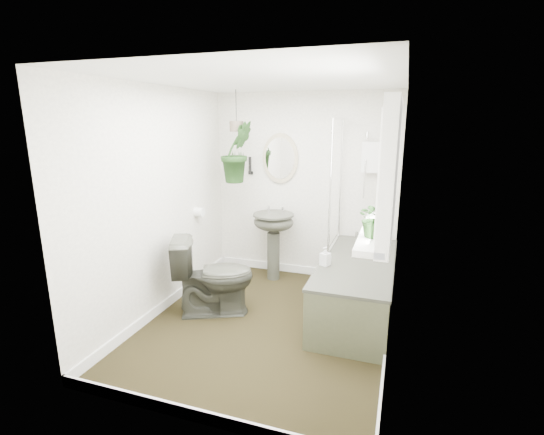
% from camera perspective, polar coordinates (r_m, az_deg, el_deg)
% --- Properties ---
extents(floor, '(2.30, 2.80, 0.02)m').
position_cam_1_polar(floor, '(4.06, -0.70, -15.19)').
color(floor, black).
rests_on(floor, ground).
extents(ceiling, '(2.30, 2.80, 0.02)m').
position_cam_1_polar(ceiling, '(3.56, -0.81, 19.50)').
color(ceiling, white).
rests_on(ceiling, ground).
extents(wall_back, '(2.30, 0.02, 2.30)m').
position_cam_1_polar(wall_back, '(4.96, 4.64, 4.44)').
color(wall_back, white).
rests_on(wall_back, ground).
extents(wall_front, '(2.30, 0.02, 2.30)m').
position_cam_1_polar(wall_front, '(2.40, -11.97, -6.19)').
color(wall_front, white).
rests_on(wall_front, ground).
extents(wall_left, '(0.02, 2.80, 2.30)m').
position_cam_1_polar(wall_left, '(4.16, -16.03, 2.09)').
color(wall_left, white).
rests_on(wall_left, ground).
extents(wall_right, '(0.02, 2.80, 2.30)m').
position_cam_1_polar(wall_right, '(3.44, 17.80, -0.43)').
color(wall_right, white).
rests_on(wall_right, ground).
extents(skirting, '(2.30, 2.80, 0.10)m').
position_cam_1_polar(skirting, '(4.03, -0.70, -14.45)').
color(skirting, white).
rests_on(skirting, floor).
extents(bathtub, '(0.72, 1.72, 0.58)m').
position_cam_1_polar(bathtub, '(4.21, 12.10, -9.83)').
color(bathtub, '#36372E').
rests_on(bathtub, floor).
extents(bath_screen, '(0.04, 0.72, 1.40)m').
position_cam_1_polar(bath_screen, '(4.44, 9.26, 4.89)').
color(bath_screen, silver).
rests_on(bath_screen, bathtub).
extents(shower_box, '(0.20, 0.10, 0.35)m').
position_cam_1_polar(shower_box, '(4.72, 14.10, 8.48)').
color(shower_box, white).
rests_on(shower_box, wall_back).
extents(oval_mirror, '(0.46, 0.03, 0.62)m').
position_cam_1_polar(oval_mirror, '(4.96, 1.18, 8.56)').
color(oval_mirror, tan).
rests_on(oval_mirror, wall_back).
extents(wall_sconce, '(0.04, 0.04, 0.22)m').
position_cam_1_polar(wall_sconce, '(5.10, -3.19, 7.55)').
color(wall_sconce, black).
rests_on(wall_sconce, wall_back).
extents(toilet_roll_holder, '(0.11, 0.11, 0.11)m').
position_cam_1_polar(toilet_roll_holder, '(4.76, -10.51, 0.77)').
color(toilet_roll_holder, white).
rests_on(toilet_roll_holder, wall_left).
extents(window_recess, '(0.08, 1.00, 0.90)m').
position_cam_1_polar(window_recess, '(2.66, 16.76, 6.57)').
color(window_recess, white).
rests_on(window_recess, wall_right).
extents(window_sill, '(0.18, 1.00, 0.04)m').
position_cam_1_polar(window_sill, '(2.75, 14.70, -2.03)').
color(window_sill, white).
rests_on(window_sill, wall_right).
extents(window_blinds, '(0.01, 0.86, 0.76)m').
position_cam_1_polar(window_blinds, '(2.67, 15.79, 6.64)').
color(window_blinds, white).
rests_on(window_blinds, wall_right).
extents(toilet, '(0.92, 0.75, 0.82)m').
position_cam_1_polar(toilet, '(4.13, -8.47, -8.33)').
color(toilet, '#36372E').
rests_on(toilet, floor).
extents(pedestal_sink, '(0.52, 0.45, 0.85)m').
position_cam_1_polar(pedestal_sink, '(4.94, 0.21, -4.21)').
color(pedestal_sink, '#36372E').
rests_on(pedestal_sink, floor).
extents(sill_plant, '(0.28, 0.27, 0.24)m').
position_cam_1_polar(sill_plant, '(2.53, 14.68, -0.06)').
color(sill_plant, black).
rests_on(sill_plant, window_sill).
extents(hanging_plant, '(0.49, 0.50, 0.71)m').
position_cam_1_polar(hanging_plant, '(4.70, -5.08, 9.41)').
color(hanging_plant, black).
rests_on(hanging_plant, ceiling).
extents(soap_bottle, '(0.11, 0.11, 0.19)m').
position_cam_1_polar(soap_bottle, '(3.89, 7.73, -5.57)').
color(soap_bottle, '#2A2021').
rests_on(soap_bottle, bathtub).
extents(hanging_pot, '(0.16, 0.16, 0.12)m').
position_cam_1_polar(hanging_pot, '(4.69, -5.16, 13.02)').
color(hanging_pot, brown).
rests_on(hanging_pot, ceiling).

